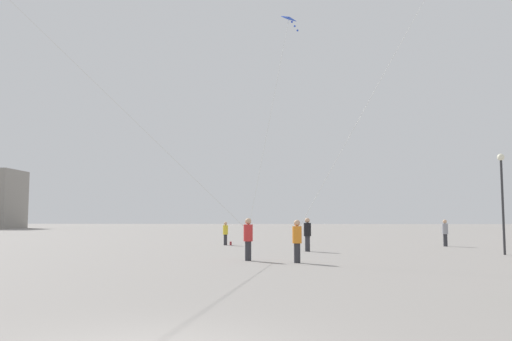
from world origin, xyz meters
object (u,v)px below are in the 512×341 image
(person_in_orange, at_px, (297,239))
(handbag_beside_flyer, at_px, (231,243))
(person_in_black, at_px, (307,233))
(lamppost_east, at_px, (502,187))
(person_in_grey, at_px, (445,232))
(person_in_yellow, at_px, (225,232))
(kite_cobalt_diamond, at_px, (289,22))
(person_in_red, at_px, (248,237))

(person_in_orange, xyz_separation_m, handbag_beside_flyer, (-4.31, 13.92, -0.86))
(person_in_black, bearing_deg, lamppost_east, -59.57)
(person_in_grey, relative_size, handbag_beside_flyer, 5.46)
(person_in_yellow, bearing_deg, person_in_grey, 34.96)
(person_in_yellow, xyz_separation_m, lamppost_east, (15.22, -8.37, 2.57))
(person_in_black, distance_m, kite_cobalt_diamond, 11.41)
(person_in_orange, xyz_separation_m, person_in_grey, (9.89, 13.24, -0.02))
(person_in_orange, height_order, person_in_black, person_in_black)
(person_in_grey, height_order, lamppost_east, lamppost_east)
(person_in_orange, height_order, handbag_beside_flyer, person_in_orange)
(kite_cobalt_diamond, relative_size, lamppost_east, 2.08)
(person_in_grey, xyz_separation_m, kite_cobalt_diamond, (-10.18, -10.08, 10.58))
(person_in_red, height_order, person_in_black, person_in_black)
(person_in_orange, relative_size, person_in_black, 0.96)
(kite_cobalt_diamond, height_order, handbag_beside_flyer, kite_cobalt_diamond)
(person_in_grey, distance_m, kite_cobalt_diamond, 17.81)
(lamppost_east, distance_m, handbag_beside_flyer, 17.44)
(person_in_black, bearing_deg, person_in_yellow, 82.16)
(person_in_orange, bearing_deg, lamppost_east, -83.63)
(person_in_yellow, height_order, lamppost_east, lamppost_east)
(person_in_orange, height_order, kite_cobalt_diamond, kite_cobalt_diamond)
(person_in_yellow, distance_m, handbag_beside_flyer, 0.84)
(person_in_black, height_order, lamppost_east, lamppost_east)
(person_in_grey, relative_size, kite_cobalt_diamond, 0.16)
(person_in_yellow, relative_size, person_in_black, 0.86)
(person_in_yellow, relative_size, person_in_orange, 0.89)
(person_in_red, height_order, lamppost_east, lamppost_east)
(person_in_red, distance_m, person_in_grey, 17.16)
(kite_cobalt_diamond, xyz_separation_m, handbag_beside_flyer, (-4.02, 10.75, -11.42))
(person_in_yellow, height_order, person_in_black, person_in_black)
(lamppost_east, bearing_deg, person_in_orange, -152.73)
(person_in_yellow, distance_m, person_in_grey, 14.56)
(person_in_red, xyz_separation_m, handbag_beside_flyer, (-2.19, 12.93, -0.89))
(person_in_red, xyz_separation_m, kite_cobalt_diamond, (1.83, 2.18, 10.53))
(kite_cobalt_diamond, bearing_deg, person_in_grey, 44.70)
(handbag_beside_flyer, bearing_deg, kite_cobalt_diamond, -69.49)
(lamppost_east, bearing_deg, kite_cobalt_diamond, -168.15)
(person_in_grey, xyz_separation_m, lamppost_east, (0.67, -7.80, 2.48))
(handbag_beside_flyer, bearing_deg, person_in_yellow, -164.05)
(handbag_beside_flyer, bearing_deg, lamppost_east, -29.67)
(person_in_black, distance_m, handbag_beside_flyer, 8.21)
(person_in_red, distance_m, person_in_orange, 2.34)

